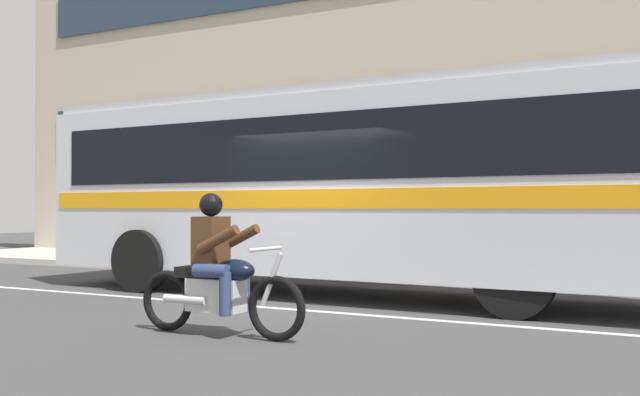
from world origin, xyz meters
TOP-DOWN VIEW (x-y plane):
  - ground_plane at (0.00, 0.00)m, footprint 60.00×60.00m
  - sidewalk_curb at (0.00, 5.10)m, footprint 28.00×3.80m
  - lane_center_stripe at (0.00, -0.60)m, footprint 26.60×0.14m
  - office_building_facade at (0.00, 7.39)m, footprint 28.00×0.89m
  - transit_bus at (0.10, 1.19)m, footprint 10.69×2.87m
  - motorcycle_with_rider at (0.50, -2.80)m, footprint 2.14×0.64m
  - fire_hydrant at (-2.34, 4.01)m, footprint 0.22×0.30m

SIDE VIEW (x-z plane):
  - ground_plane at x=0.00m, z-range 0.00..0.00m
  - lane_center_stripe at x=0.00m, z-range 0.00..0.01m
  - sidewalk_curb at x=0.00m, z-range 0.00..0.15m
  - fire_hydrant at x=-2.34m, z-range 0.14..0.89m
  - motorcycle_with_rider at x=0.50m, z-range -0.13..1.44m
  - transit_bus at x=0.10m, z-range 0.27..3.49m
  - office_building_facade at x=0.00m, z-range 0.01..10.58m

